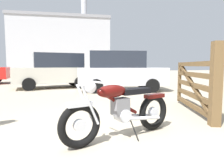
% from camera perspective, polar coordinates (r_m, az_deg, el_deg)
% --- Properties ---
extents(ground_plane, '(80.00, 80.00, 0.00)m').
position_cam_1_polar(ground_plane, '(3.35, -4.88, -14.80)').
color(ground_plane, tan).
extents(vintage_motorcycle, '(2.01, 0.81, 0.94)m').
position_cam_1_polar(vintage_motorcycle, '(3.17, 2.44, -7.43)').
color(vintage_motorcycle, black).
rests_on(vintage_motorcycle, ground_plane).
extents(timber_gate, '(0.97, 2.44, 1.60)m').
position_cam_1_polar(timber_gate, '(5.07, 23.25, -0.20)').
color(timber_gate, brown).
rests_on(timber_gate, ground_plane).
extents(white_estate_far, '(4.07, 2.17, 1.78)m').
position_cam_1_polar(white_estate_far, '(10.76, -15.99, 3.81)').
color(white_estate_far, black).
rests_on(white_estate_far, ground_plane).
extents(silver_sedan_mid, '(4.14, 2.38, 1.78)m').
position_cam_1_polar(silver_sedan_mid, '(9.15, 2.32, 3.79)').
color(silver_sedan_mid, black).
rests_on(silver_sedan_mid, ground_plane).
extents(industrial_building, '(18.43, 9.96, 21.38)m').
position_cam_1_polar(industrial_building, '(39.94, -14.17, 10.85)').
color(industrial_building, '#B2B2B7').
rests_on(industrial_building, ground_plane).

